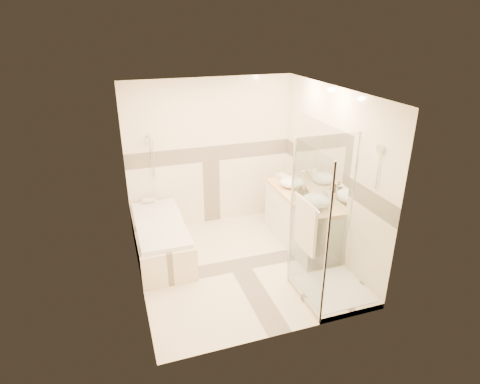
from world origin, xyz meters
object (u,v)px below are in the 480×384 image
object	(u,v)px
shower_enclosure	(325,260)
vessel_sink_far	(315,201)
bathtub	(161,237)
vanity	(301,219)
amenity_bottle_b	(301,190)
amenity_bottle_a	(305,192)
vessel_sink_near	(292,182)

from	to	relation	value
shower_enclosure	vessel_sink_far	xyz separation A→B (m)	(0.27, 0.83, 0.43)
shower_enclosure	bathtub	bearing A→B (deg)	138.90
vanity	amenity_bottle_b	world-z (taller)	amenity_bottle_b
vanity	amenity_bottle_b	bearing A→B (deg)	157.01
amenity_bottle_b	amenity_bottle_a	bearing A→B (deg)	-90.00
bathtub	vessel_sink_near	world-z (taller)	vessel_sink_near
vanity	vessel_sink_far	size ratio (longest dim) A/B	3.84
bathtub	shower_enclosure	size ratio (longest dim) A/B	0.83
bathtub	amenity_bottle_b	bearing A→B (deg)	-9.11
vessel_sink_near	vessel_sink_far	size ratio (longest dim) A/B	0.91
shower_enclosure	amenity_bottle_a	xyz separation A→B (m)	(0.27, 1.14, 0.44)
bathtub	vanity	size ratio (longest dim) A/B	1.05
shower_enclosure	amenity_bottle_a	bearing A→B (deg)	76.57
shower_enclosure	amenity_bottle_b	distance (m)	1.37
vanity	amenity_bottle_b	size ratio (longest dim) A/B	12.06
bathtub	vessel_sink_near	distance (m)	2.22
bathtub	shower_enclosure	world-z (taller)	shower_enclosure
vanity	amenity_bottle_a	distance (m)	0.53
vessel_sink_far	shower_enclosure	bearing A→B (deg)	-108.19
bathtub	vanity	distance (m)	2.18
shower_enclosure	vessel_sink_far	bearing A→B (deg)	71.81
bathtub	vanity	world-z (taller)	vanity
vessel_sink_near	vessel_sink_far	world-z (taller)	vessel_sink_far
bathtub	amenity_bottle_b	world-z (taller)	amenity_bottle_b
bathtub	vessel_sink_far	world-z (taller)	vessel_sink_far
bathtub	vanity	xyz separation A→B (m)	(2.15, -0.35, 0.12)
bathtub	amenity_bottle_a	size ratio (longest dim) A/B	9.17
vessel_sink_near	bathtub	bearing A→B (deg)	179.50
bathtub	vessel_sink_near	bearing A→B (deg)	-0.50
shower_enclosure	amenity_bottle_b	size ratio (longest dim) A/B	15.19
bathtub	amenity_bottle_a	distance (m)	2.27
vessel_sink_near	amenity_bottle_b	bearing A→B (deg)	-90.00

